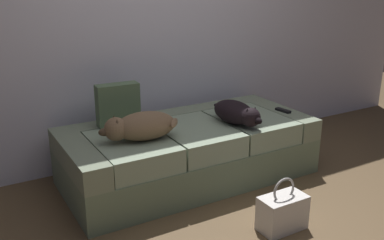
# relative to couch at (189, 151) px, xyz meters

# --- Properties ---
(ground_plane) EXTENTS (10.00, 10.00, 0.00)m
(ground_plane) POSITION_rel_couch_xyz_m (0.00, -1.06, -0.24)
(ground_plane) COLOR brown
(back_wall) EXTENTS (6.40, 0.10, 2.80)m
(back_wall) POSITION_rel_couch_xyz_m (0.00, 0.66, 1.16)
(back_wall) COLOR silver
(back_wall) RESTS_ON ground
(couch) EXTENTS (2.05, 0.94, 0.48)m
(couch) POSITION_rel_couch_xyz_m (0.00, 0.00, 0.00)
(couch) COLOR slate
(couch) RESTS_ON ground
(dog_tan) EXTENTS (0.62, 0.32, 0.21)m
(dog_tan) POSITION_rel_couch_xyz_m (-0.48, -0.13, 0.35)
(dog_tan) COLOR brown
(dog_tan) RESTS_ON couch
(dog_dark) EXTENTS (0.28, 0.55, 0.19)m
(dog_dark) POSITION_rel_couch_xyz_m (0.34, -0.19, 0.34)
(dog_dark) COLOR black
(dog_dark) RESTS_ON couch
(tv_remote) EXTENTS (0.07, 0.16, 0.02)m
(tv_remote) POSITION_rel_couch_xyz_m (0.89, -0.12, 0.25)
(tv_remote) COLOR black
(tv_remote) RESTS_ON couch
(throw_pillow) EXTENTS (0.35, 0.14, 0.34)m
(throw_pillow) POSITION_rel_couch_xyz_m (-0.50, 0.27, 0.41)
(throw_pillow) COLOR #58704E
(throw_pillow) RESTS_ON couch
(handbag) EXTENTS (0.32, 0.18, 0.38)m
(handbag) POSITION_rel_couch_xyz_m (0.15, -1.00, -0.11)
(handbag) COLOR silver
(handbag) RESTS_ON ground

